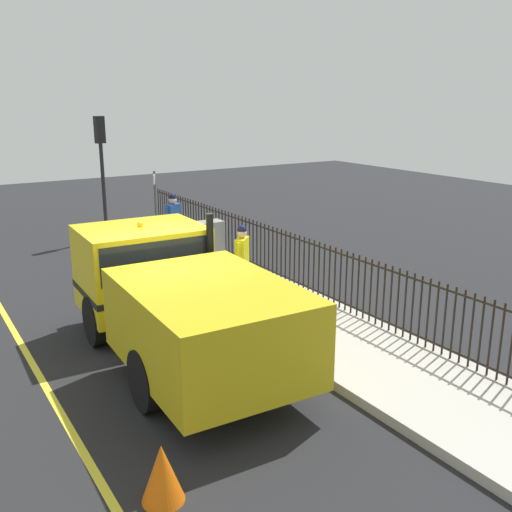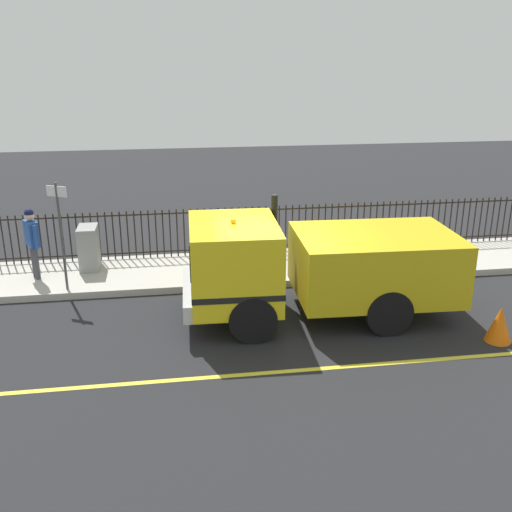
{
  "view_description": "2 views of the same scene",
  "coord_description": "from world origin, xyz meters",
  "px_view_note": "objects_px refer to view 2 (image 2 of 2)",
  "views": [
    {
      "loc": [
        -4.12,
        -9.57,
        4.58
      ],
      "look_at": [
        1.82,
        -0.14,
        1.51
      ],
      "focal_mm": 40.51,
      "sensor_mm": 36.0,
      "label": 1
    },
    {
      "loc": [
        -11.52,
        2.22,
        5.4
      ],
      "look_at": [
        0.52,
        0.38,
        1.17
      ],
      "focal_mm": 40.99,
      "sensor_mm": 36.0,
      "label": 2
    }
  ],
  "objects_px": {
    "utility_cabinet": "(89,248)",
    "street_sign": "(60,225)",
    "work_truck": "(305,263)",
    "worker_standing": "(214,234)",
    "pedestrian_distant": "(32,236)",
    "traffic_cone": "(499,324)"
  },
  "relations": [
    {
      "from": "traffic_cone",
      "to": "street_sign",
      "type": "distance_m",
      "value": 9.61
    },
    {
      "from": "utility_cabinet",
      "to": "street_sign",
      "type": "xyz_separation_m",
      "value": [
        -1.37,
        0.38,
        1.02
      ]
    },
    {
      "from": "work_truck",
      "to": "pedestrian_distant",
      "type": "relative_size",
      "value": 3.33
    },
    {
      "from": "worker_standing",
      "to": "utility_cabinet",
      "type": "bearing_deg",
      "value": -148.28
    },
    {
      "from": "worker_standing",
      "to": "traffic_cone",
      "type": "distance_m",
      "value": 6.79
    },
    {
      "from": "worker_standing",
      "to": "traffic_cone",
      "type": "height_order",
      "value": "worker_standing"
    },
    {
      "from": "utility_cabinet",
      "to": "street_sign",
      "type": "relative_size",
      "value": 0.44
    },
    {
      "from": "worker_standing",
      "to": "utility_cabinet",
      "type": "xyz_separation_m",
      "value": [
        0.8,
        3.15,
        -0.47
      ]
    },
    {
      "from": "street_sign",
      "to": "work_truck",
      "type": "bearing_deg",
      "value": -110.06
    },
    {
      "from": "pedestrian_distant",
      "to": "street_sign",
      "type": "relative_size",
      "value": 0.69
    },
    {
      "from": "street_sign",
      "to": "utility_cabinet",
      "type": "bearing_deg",
      "value": -15.58
    },
    {
      "from": "work_truck",
      "to": "street_sign",
      "type": "xyz_separation_m",
      "value": [
        1.91,
        5.24,
        0.52
      ]
    },
    {
      "from": "work_truck",
      "to": "worker_standing",
      "type": "bearing_deg",
      "value": 36.54
    },
    {
      "from": "pedestrian_distant",
      "to": "utility_cabinet",
      "type": "height_order",
      "value": "pedestrian_distant"
    },
    {
      "from": "pedestrian_distant",
      "to": "utility_cabinet",
      "type": "bearing_deg",
      "value": -95.92
    },
    {
      "from": "pedestrian_distant",
      "to": "utility_cabinet",
      "type": "relative_size",
      "value": 1.59
    },
    {
      "from": "street_sign",
      "to": "pedestrian_distant",
      "type": "bearing_deg",
      "value": 44.42
    },
    {
      "from": "worker_standing",
      "to": "street_sign",
      "type": "bearing_deg",
      "value": -124.86
    },
    {
      "from": "pedestrian_distant",
      "to": "traffic_cone",
      "type": "bearing_deg",
      "value": -143.31
    },
    {
      "from": "worker_standing",
      "to": "pedestrian_distant",
      "type": "height_order",
      "value": "pedestrian_distant"
    },
    {
      "from": "work_truck",
      "to": "worker_standing",
      "type": "relative_size",
      "value": 3.49
    },
    {
      "from": "worker_standing",
      "to": "street_sign",
      "type": "xyz_separation_m",
      "value": [
        -0.57,
        3.53,
        0.54
      ]
    }
  ]
}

